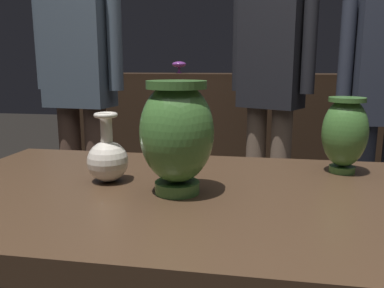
% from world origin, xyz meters
% --- Properties ---
extents(back_display_shelf, '(2.60, 0.40, 0.99)m').
position_xyz_m(back_display_shelf, '(0.00, 2.20, 0.49)').
color(back_display_shelf, '#382619').
rests_on(back_display_shelf, ground_plane).
extents(vase_centerpiece, '(0.15, 0.15, 0.23)m').
position_xyz_m(vase_centerpiece, '(-0.06, -0.02, 0.92)').
color(vase_centerpiece, '#477A38').
rests_on(vase_centerpiece, display_plinth).
extents(vase_tall_behind, '(0.11, 0.11, 0.18)m').
position_xyz_m(vase_tall_behind, '(0.30, 0.20, 0.90)').
color(vase_tall_behind, '#477A38').
rests_on(vase_tall_behind, display_plinth).
extents(vase_left_accent, '(0.09, 0.09, 0.15)m').
position_xyz_m(vase_left_accent, '(-0.23, 0.03, 0.85)').
color(vase_left_accent, silver).
rests_on(vase_left_accent, display_plinth).
extents(shelf_vase_left, '(0.11, 0.11, 0.09)m').
position_xyz_m(shelf_vase_left, '(-0.52, 2.26, 1.05)').
color(shelf_vase_left, '#7A388E').
rests_on(shelf_vase_left, back_display_shelf).
extents(visitor_center_back, '(0.42, 0.31, 1.68)m').
position_xyz_m(visitor_center_back, '(0.16, 1.37, 0.99)').
color(visitor_center_back, '#846B56').
rests_on(visitor_center_back, ground_plane).
extents(visitor_near_right, '(0.47, 0.22, 1.55)m').
position_xyz_m(visitor_near_right, '(0.71, 1.31, 0.91)').
color(visitor_near_right, '#333847').
rests_on(visitor_near_right, ground_plane).
extents(visitor_near_left, '(0.47, 0.22, 1.72)m').
position_xyz_m(visitor_near_left, '(-0.78, 1.06, 1.02)').
color(visitor_near_left, brown).
rests_on(visitor_near_left, ground_plane).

